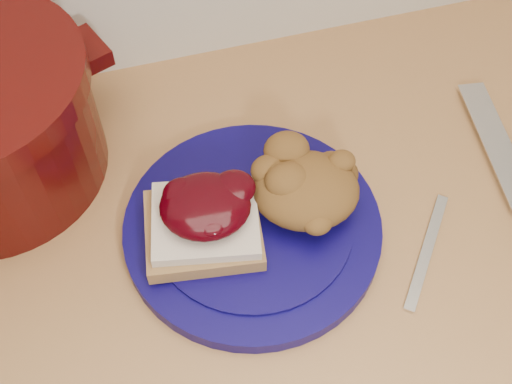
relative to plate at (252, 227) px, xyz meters
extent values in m
cube|color=beige|center=(0.03, 0.01, -0.48)|extent=(4.00, 0.60, 0.86)
cylinder|color=#0A0546|center=(0.00, 0.00, 0.00)|extent=(0.36, 0.36, 0.02)
cube|color=olive|center=(-0.06, 0.00, 0.02)|extent=(0.14, 0.13, 0.02)
cube|color=beige|center=(-0.05, 0.00, 0.04)|extent=(0.13, 0.12, 0.01)
ellipsoid|color=black|center=(-0.05, 0.00, 0.06)|extent=(0.12, 0.11, 0.03)
ellipsoid|color=brown|center=(0.06, 0.00, 0.04)|extent=(0.14, 0.13, 0.06)
cube|color=silver|center=(0.33, 0.04, 0.00)|extent=(0.07, 0.21, 0.00)
cube|color=silver|center=(0.18, -0.08, -0.01)|extent=(0.11, 0.13, 0.00)
cube|color=#390705|center=(-0.14, 0.24, 0.10)|extent=(0.06, 0.07, 0.02)
camera|label=1|loc=(-0.10, -0.38, 0.63)|focal=45.00mm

